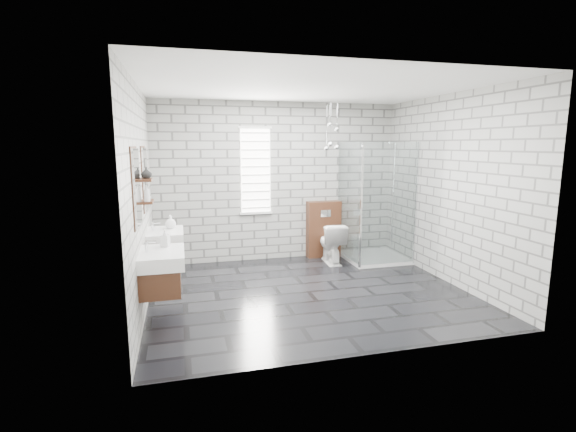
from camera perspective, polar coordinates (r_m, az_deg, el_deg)
name	(u,v)px	position (r m, az deg, el deg)	size (l,w,h in m)	color
floor	(309,293)	(5.80, 2.86, -10.41)	(4.20, 3.60, 0.02)	black
ceiling	(311,86)	(5.50, 3.11, 17.29)	(4.20, 3.60, 0.02)	white
wall_back	(278,182)	(7.22, -1.34, 4.67)	(4.20, 0.02, 2.70)	#A5A5A0
wall_front	(370,216)	(3.81, 11.14, -0.05)	(4.20, 0.02, 2.70)	#A5A5A0
wall_left	(140,199)	(5.26, -19.56, 2.22)	(0.02, 3.60, 2.70)	#A5A5A0
wall_right	(450,190)	(6.44, 21.24, 3.40)	(0.02, 3.60, 2.70)	#A5A5A0
vanity_left	(158,260)	(4.74, -17.34, -5.75)	(0.47, 0.70, 1.57)	#4C2817
vanity_right	(162,237)	(5.85, -16.83, -2.82)	(0.47, 0.70, 1.57)	#4C2817
shelf_lower	(147,202)	(5.20, -18.71, 1.86)	(0.14, 0.30, 0.03)	#4C2817
shelf_upper	(146,180)	(5.18, -18.87, 4.71)	(0.14, 0.30, 0.03)	#4C2817
window	(256,171)	(7.10, -4.46, 6.18)	(0.56, 0.05, 1.48)	white
cistern_panel	(323,229)	(7.46, 4.88, -1.80)	(0.60, 0.20, 1.00)	#4C2817
flush_plate	(326,213)	(7.31, 5.18, 0.35)	(0.18, 0.01, 0.12)	silver
shower_enclosure	(372,233)	(7.26, 11.46, -2.26)	(1.00, 1.00, 2.03)	white
pendant_cluster	(332,138)	(7.01, 6.03, 10.55)	(0.27, 0.28, 0.82)	silver
toilet	(331,243)	(7.13, 5.93, -3.66)	(0.38, 0.67, 0.69)	white
soap_bottle_a	(165,238)	(4.90, -16.47, -2.89)	(0.09, 0.09, 0.20)	#B2B2B2
soap_bottle_b	(171,222)	(5.93, -15.77, -0.78)	(0.14, 0.14, 0.18)	#B2B2B2
soap_bottle_c	(147,193)	(5.08, -18.76, 2.95)	(0.07, 0.08, 0.19)	#B2B2B2
vase	(146,173)	(5.18, -18.80, 5.59)	(0.12, 0.12, 0.13)	#B2B2B2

